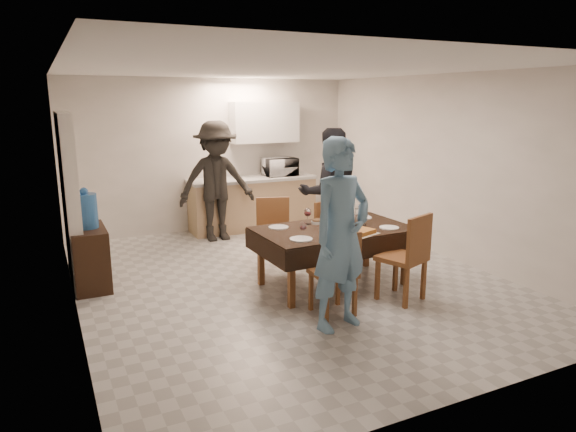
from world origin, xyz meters
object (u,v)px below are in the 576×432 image
(dining_table, at_px, (334,231))
(water_pitcher, at_px, (361,217))
(person_far, at_px, (329,194))
(water_jug, at_px, (86,211))
(microwave, at_px, (280,167))
(person_kitchen, at_px, (217,182))
(wine_bottle, at_px, (328,214))
(person_near, at_px, (341,235))
(savoury_tart, at_px, (358,232))
(console, at_px, (90,258))

(dining_table, bearing_deg, water_pitcher, -9.61)
(dining_table, height_order, person_far, person_far)
(water_jug, xyz_separation_m, microwave, (3.41, 1.85, 0.12))
(water_jug, bearing_deg, person_kitchen, 33.87)
(wine_bottle, bearing_deg, person_near, -114.44)
(person_far, height_order, person_kitchen, person_kitchen)
(water_pitcher, relative_size, savoury_tart, 0.51)
(savoury_tart, height_order, microwave, microwave)
(water_jug, bearing_deg, water_pitcher, -22.67)
(water_jug, bearing_deg, person_far, -3.08)
(water_pitcher, distance_m, person_near, 1.35)
(dining_table, bearing_deg, person_far, 60.88)
(savoury_tart, distance_m, person_kitchen, 3.09)
(water_jug, relative_size, person_near, 0.22)
(dining_table, relative_size, console, 2.34)
(dining_table, height_order, wine_bottle, wine_bottle)
(dining_table, xyz_separation_m, savoury_tart, (0.10, -0.38, 0.06))
(dining_table, relative_size, person_near, 0.99)
(wine_bottle, xyz_separation_m, savoury_tart, (0.15, -0.43, -0.14))
(dining_table, xyz_separation_m, person_far, (0.55, 1.05, 0.24))
(console, height_order, person_far, person_far)
(water_pitcher, bearing_deg, person_kitchen, 109.98)
(person_kitchen, bearing_deg, water_pitcher, -70.02)
(water_pitcher, distance_m, person_kitchen, 2.85)
(dining_table, xyz_separation_m, person_kitchen, (-0.62, 2.62, 0.27))
(console, bearing_deg, wine_bottle, -23.90)
(person_near, relative_size, person_kitchen, 0.99)
(dining_table, height_order, microwave, microwave)
(person_kitchen, bearing_deg, wine_bottle, -77.47)
(console, height_order, person_kitchen, person_kitchen)
(microwave, relative_size, person_far, 0.31)
(console, xyz_separation_m, person_kitchen, (2.08, 1.40, 0.59))
(water_pitcher, bearing_deg, water_jug, 157.33)
(dining_table, xyz_separation_m, person_near, (-0.55, -1.05, 0.26))
(water_jug, xyz_separation_m, wine_bottle, (2.65, -1.17, -0.06))
(wine_bottle, height_order, person_far, person_far)
(person_near, bearing_deg, dining_table, 49.44)
(dining_table, bearing_deg, person_kitchen, 101.86)
(microwave, xyz_separation_m, person_kitchen, (-1.33, -0.45, -0.11))
(water_jug, relative_size, person_far, 0.22)
(wine_bottle, xyz_separation_m, person_near, (-0.50, -1.10, 0.07))
(savoury_tart, bearing_deg, person_far, 72.53)
(water_jug, height_order, person_kitchen, person_kitchen)
(water_jug, xyz_separation_m, water_pitcher, (3.05, -1.27, -0.12))
(console, height_order, person_near, person_near)
(microwave, bearing_deg, dining_table, 76.97)
(water_jug, bearing_deg, wine_bottle, -23.90)
(person_near, bearing_deg, savoury_tart, 32.96)
(water_jug, distance_m, water_pitcher, 3.31)
(dining_table, distance_m, console, 2.98)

